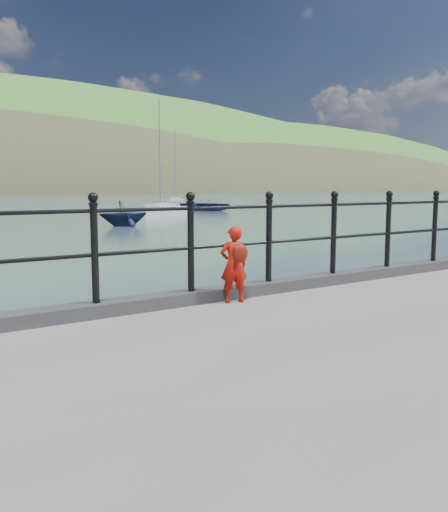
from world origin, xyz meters
TOP-DOWN VIEW (x-y plane):
  - ground at (0.00, 0.00)m, footprint 600.00×600.00m
  - kerb at (0.00, -0.15)m, footprint 60.00×0.30m
  - railing at (0.00, -0.15)m, footprint 18.11×0.11m
  - child at (-0.15, -0.42)m, footprint 0.39×0.34m
  - launch_blue at (25.46, 40.60)m, footprint 5.92×6.73m
  - launch_navy at (9.64, 25.07)m, footprint 3.19×2.82m
  - sailboat_near at (16.97, 34.23)m, footprint 7.13×5.10m
  - sailboat_far at (31.12, 57.07)m, footprint 5.25×6.88m

SIDE VIEW (x-z plane):
  - ground at x=0.00m, z-range 0.00..0.00m
  - sailboat_near at x=16.97m, z-range -4.45..5.13m
  - sailboat_far at x=31.12m, z-range -4.56..5.25m
  - launch_blue at x=25.46m, z-range 0.00..1.16m
  - launch_navy at x=9.64m, z-range 0.00..1.57m
  - kerb at x=0.00m, z-range 1.00..1.15m
  - child at x=-0.15m, z-range 1.01..1.94m
  - railing at x=0.00m, z-range 1.23..2.42m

